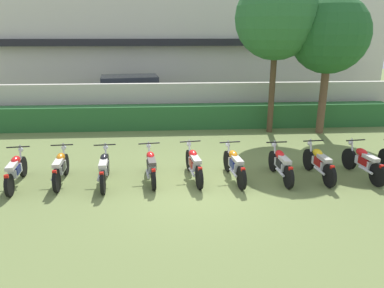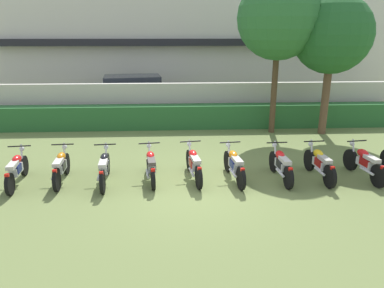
{
  "view_description": "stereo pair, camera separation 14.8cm",
  "coord_description": "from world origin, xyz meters",
  "px_view_note": "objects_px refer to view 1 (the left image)",
  "views": [
    {
      "loc": [
        -0.65,
        -8.82,
        3.99
      ],
      "look_at": [
        0.0,
        0.83,
        0.96
      ],
      "focal_mm": 34.01,
      "sensor_mm": 36.0,
      "label": 1
    },
    {
      "loc": [
        -0.5,
        -8.83,
        3.99
      ],
      "look_at": [
        0.0,
        0.83,
        0.96
      ],
      "focal_mm": 34.01,
      "sensor_mm": 36.0,
      "label": 2
    }
  ],
  "objects_px": {
    "tree_far_side": "(330,35)",
    "motorcycle_in_row_8": "(319,163)",
    "motorcycle_in_row_4": "(151,165)",
    "motorcycle_in_row_9": "(363,162)",
    "motorcycle_in_row_3": "(104,168)",
    "motorcycle_in_row_5": "(194,164)",
    "motorcycle_in_row_7": "(281,164)",
    "tree_near_inspector": "(277,18)",
    "parked_car": "(133,95)",
    "motorcycle_in_row_2": "(61,167)",
    "motorcycle_in_row_1": "(16,170)",
    "motorcycle_in_row_6": "(234,164)"
  },
  "relations": [
    {
      "from": "tree_far_side",
      "to": "motorcycle_in_row_8",
      "type": "xyz_separation_m",
      "value": [
        -1.96,
        -4.64,
        -3.38
      ]
    },
    {
      "from": "motorcycle_in_row_4",
      "to": "motorcycle_in_row_8",
      "type": "xyz_separation_m",
      "value": [
        4.68,
        -0.14,
        0.01
      ]
    },
    {
      "from": "motorcycle_in_row_4",
      "to": "motorcycle_in_row_9",
      "type": "relative_size",
      "value": 0.97
    },
    {
      "from": "motorcycle_in_row_3",
      "to": "motorcycle_in_row_5",
      "type": "relative_size",
      "value": 0.99
    },
    {
      "from": "tree_far_side",
      "to": "motorcycle_in_row_7",
      "type": "xyz_separation_m",
      "value": [
        -3.05,
        -4.66,
        -3.38
      ]
    },
    {
      "from": "tree_near_inspector",
      "to": "motorcycle_in_row_9",
      "type": "bearing_deg",
      "value": -75.19
    },
    {
      "from": "tree_near_inspector",
      "to": "motorcycle_in_row_7",
      "type": "relative_size",
      "value": 3.26
    },
    {
      "from": "motorcycle_in_row_9",
      "to": "motorcycle_in_row_5",
      "type": "bearing_deg",
      "value": 80.75
    },
    {
      "from": "parked_car",
      "to": "motorcycle_in_row_7",
      "type": "relative_size",
      "value": 2.54
    },
    {
      "from": "motorcycle_in_row_3",
      "to": "motorcycle_in_row_2",
      "type": "bearing_deg",
      "value": 79.27
    },
    {
      "from": "motorcycle_in_row_3",
      "to": "motorcycle_in_row_4",
      "type": "bearing_deg",
      "value": -88.16
    },
    {
      "from": "motorcycle_in_row_1",
      "to": "motorcycle_in_row_8",
      "type": "bearing_deg",
      "value": -96.64
    },
    {
      "from": "motorcycle_in_row_4",
      "to": "motorcycle_in_row_5",
      "type": "relative_size",
      "value": 0.94
    },
    {
      "from": "parked_car",
      "to": "motorcycle_in_row_4",
      "type": "distance_m",
      "value": 8.65
    },
    {
      "from": "motorcycle_in_row_4",
      "to": "motorcycle_in_row_6",
      "type": "height_order",
      "value": "motorcycle_in_row_6"
    },
    {
      "from": "motorcycle_in_row_3",
      "to": "motorcycle_in_row_1",
      "type": "bearing_deg",
      "value": 85.02
    },
    {
      "from": "motorcycle_in_row_5",
      "to": "motorcycle_in_row_8",
      "type": "relative_size",
      "value": 1.03
    },
    {
      "from": "tree_far_side",
      "to": "motorcycle_in_row_2",
      "type": "bearing_deg",
      "value": -153.59
    },
    {
      "from": "motorcycle_in_row_5",
      "to": "tree_near_inspector",
      "type": "bearing_deg",
      "value": -43.97
    },
    {
      "from": "tree_far_side",
      "to": "motorcycle_in_row_1",
      "type": "height_order",
      "value": "tree_far_side"
    },
    {
      "from": "tree_far_side",
      "to": "motorcycle_in_row_4",
      "type": "height_order",
      "value": "tree_far_side"
    },
    {
      "from": "motorcycle_in_row_2",
      "to": "motorcycle_in_row_7",
      "type": "relative_size",
      "value": 0.99
    },
    {
      "from": "motorcycle_in_row_7",
      "to": "motorcycle_in_row_3",
      "type": "bearing_deg",
      "value": 87.05
    },
    {
      "from": "motorcycle_in_row_4",
      "to": "motorcycle_in_row_8",
      "type": "distance_m",
      "value": 4.69
    },
    {
      "from": "motorcycle_in_row_8",
      "to": "motorcycle_in_row_9",
      "type": "distance_m",
      "value": 1.27
    },
    {
      "from": "motorcycle_in_row_1",
      "to": "motorcycle_in_row_4",
      "type": "distance_m",
      "value": 3.59
    },
    {
      "from": "motorcycle_in_row_4",
      "to": "motorcycle_in_row_5",
      "type": "height_order",
      "value": "motorcycle_in_row_5"
    },
    {
      "from": "tree_near_inspector",
      "to": "motorcycle_in_row_5",
      "type": "distance_m",
      "value": 7.11
    },
    {
      "from": "motorcycle_in_row_1",
      "to": "motorcycle_in_row_2",
      "type": "distance_m",
      "value": 1.15
    },
    {
      "from": "tree_near_inspector",
      "to": "motorcycle_in_row_3",
      "type": "bearing_deg",
      "value": -140.19
    },
    {
      "from": "tree_far_side",
      "to": "tree_near_inspector",
      "type": "bearing_deg",
      "value": 172.42
    },
    {
      "from": "tree_far_side",
      "to": "motorcycle_in_row_8",
      "type": "distance_m",
      "value": 6.07
    },
    {
      "from": "motorcycle_in_row_2",
      "to": "motorcycle_in_row_5",
      "type": "distance_m",
      "value": 3.62
    },
    {
      "from": "motorcycle_in_row_3",
      "to": "motorcycle_in_row_5",
      "type": "bearing_deg",
      "value": -91.01
    },
    {
      "from": "motorcycle_in_row_3",
      "to": "motorcycle_in_row_9",
      "type": "distance_m",
      "value": 7.2
    },
    {
      "from": "motorcycle_in_row_4",
      "to": "motorcycle_in_row_9",
      "type": "bearing_deg",
      "value": -99.1
    },
    {
      "from": "tree_far_side",
      "to": "motorcycle_in_row_2",
      "type": "relative_size",
      "value": 2.93
    },
    {
      "from": "tree_far_side",
      "to": "motorcycle_in_row_3",
      "type": "height_order",
      "value": "tree_far_side"
    },
    {
      "from": "tree_near_inspector",
      "to": "motorcycle_in_row_7",
      "type": "bearing_deg",
      "value": -102.07
    },
    {
      "from": "tree_near_inspector",
      "to": "motorcycle_in_row_2",
      "type": "relative_size",
      "value": 3.31
    },
    {
      "from": "motorcycle_in_row_3",
      "to": "motorcycle_in_row_8",
      "type": "height_order",
      "value": "motorcycle_in_row_8"
    },
    {
      "from": "motorcycle_in_row_9",
      "to": "motorcycle_in_row_8",
      "type": "bearing_deg",
      "value": 81.35
    },
    {
      "from": "motorcycle_in_row_4",
      "to": "motorcycle_in_row_7",
      "type": "bearing_deg",
      "value": -99.86
    },
    {
      "from": "motorcycle_in_row_1",
      "to": "parked_car",
      "type": "bearing_deg",
      "value": -21.91
    },
    {
      "from": "tree_far_side",
      "to": "parked_car",
      "type": "bearing_deg",
      "value": 152.67
    },
    {
      "from": "motorcycle_in_row_1",
      "to": "motorcycle_in_row_6",
      "type": "height_order",
      "value": "motorcycle_in_row_6"
    },
    {
      "from": "parked_car",
      "to": "motorcycle_in_row_5",
      "type": "relative_size",
      "value": 2.4
    },
    {
      "from": "motorcycle_in_row_5",
      "to": "motorcycle_in_row_7",
      "type": "distance_m",
      "value": 2.42
    },
    {
      "from": "tree_near_inspector",
      "to": "motorcycle_in_row_1",
      "type": "distance_m",
      "value": 10.37
    },
    {
      "from": "motorcycle_in_row_9",
      "to": "motorcycle_in_row_1",
      "type": "bearing_deg",
      "value": 82.58
    }
  ]
}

